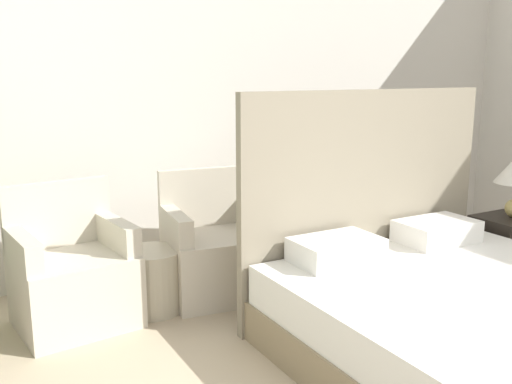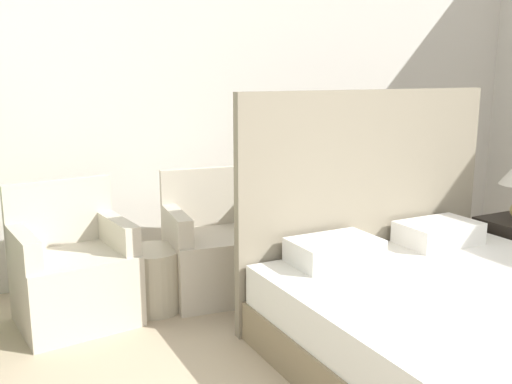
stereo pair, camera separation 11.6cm
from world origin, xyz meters
The scene contains 6 objects.
wall_back centered at (0.00, 3.66, 1.45)m, with size 10.00×0.06×2.90m.
bed centered at (0.29, 1.33, 0.28)m, with size 1.84×2.06×1.43m.
armchair_near_window_left centered at (-1.42, 2.93, 0.29)m, with size 0.74×0.66×0.87m.
armchair_near_window_right centered at (-0.45, 2.93, 0.29)m, with size 0.74×0.66×0.87m.
nightstand centered at (1.47, 2.05, 0.26)m, with size 0.49×0.36×0.52m.
side_table centered at (-0.94, 2.89, 0.21)m, with size 0.40×0.40×0.41m.
Camera 1 is at (-2.07, -0.51, 1.54)m, focal length 40.00 mm.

